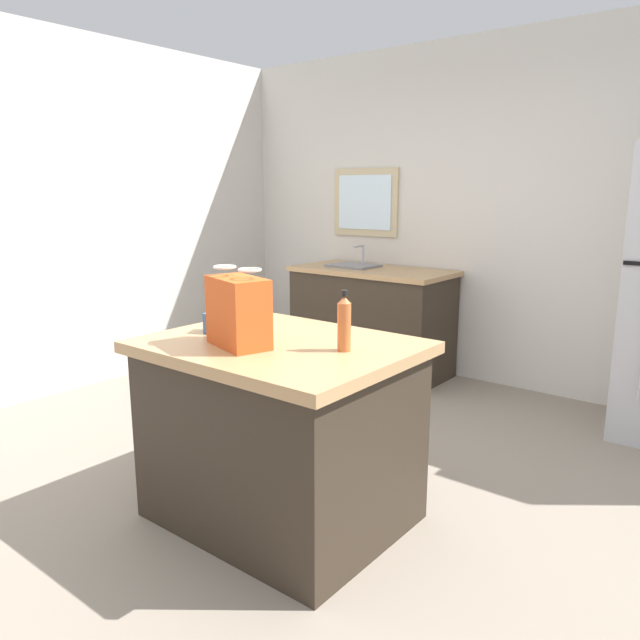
# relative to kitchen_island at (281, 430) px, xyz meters

# --- Properties ---
(ground) EXTENTS (6.41, 6.41, 0.00)m
(ground) POSITION_rel_kitchen_island_xyz_m (0.02, 0.11, -0.44)
(ground) COLOR gray
(back_wall) EXTENTS (5.34, 0.13, 2.73)m
(back_wall) POSITION_rel_kitchen_island_xyz_m (0.00, 2.68, 0.92)
(back_wall) COLOR silver
(back_wall) RESTS_ON ground
(left_wall) EXTENTS (0.10, 5.15, 2.73)m
(left_wall) POSITION_rel_kitchen_island_xyz_m (-2.65, 0.11, 0.92)
(left_wall) COLOR silver
(left_wall) RESTS_ON ground
(kitchen_island) EXTENTS (1.19, 0.94, 0.88)m
(kitchen_island) POSITION_rel_kitchen_island_xyz_m (0.00, 0.00, 0.00)
(kitchen_island) COLOR #33281E
(kitchen_island) RESTS_ON ground
(sink_counter) EXTENTS (1.36, 0.67, 1.09)m
(sink_counter) POSITION_rel_kitchen_island_xyz_m (-1.02, 2.29, 0.02)
(sink_counter) COLOR #33281E
(sink_counter) RESTS_ON ground
(shopping_bag) EXTENTS (0.35, 0.26, 0.35)m
(shopping_bag) POSITION_rel_kitchen_island_xyz_m (-0.08, -0.17, 0.59)
(shopping_bag) COLOR #DB511E
(shopping_bag) RESTS_ON kitchen_island
(small_box) EXTENTS (0.15, 0.15, 0.10)m
(small_box) POSITION_rel_kitchen_island_xyz_m (-0.35, -0.05, 0.48)
(small_box) COLOR #4775B7
(small_box) RESTS_ON kitchen_island
(bottle) EXTENTS (0.06, 0.06, 0.26)m
(bottle) POSITION_rel_kitchen_island_xyz_m (0.33, 0.05, 0.55)
(bottle) COLOR #C66633
(bottle) RESTS_ON kitchen_island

